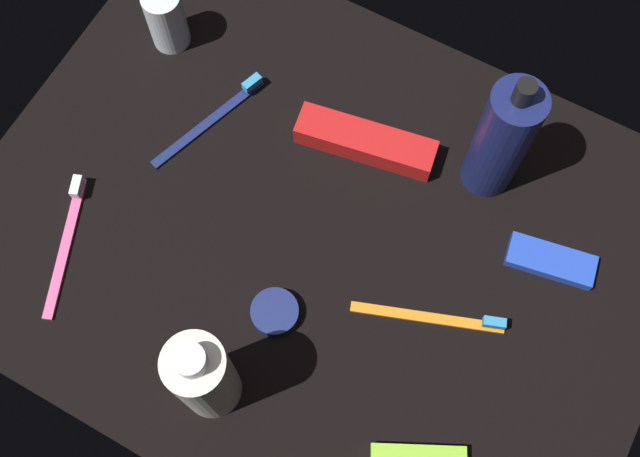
% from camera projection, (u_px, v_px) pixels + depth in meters
% --- Properties ---
extents(ground_plane, '(0.84, 0.64, 0.01)m').
position_uv_depth(ground_plane, '(320.00, 239.00, 0.96)').
color(ground_plane, black).
extents(lotion_bottle, '(0.06, 0.06, 0.21)m').
position_uv_depth(lotion_bottle, '(502.00, 140.00, 0.89)').
color(lotion_bottle, navy).
rests_on(lotion_bottle, ground_plane).
extents(bodywash_bottle, '(0.06, 0.06, 0.18)m').
position_uv_depth(bodywash_bottle, '(203.00, 377.00, 0.81)').
color(bodywash_bottle, silver).
rests_on(bodywash_bottle, ground_plane).
extents(deodorant_stick, '(0.05, 0.05, 0.09)m').
position_uv_depth(deodorant_stick, '(166.00, 19.00, 1.01)').
color(deodorant_stick, silver).
rests_on(deodorant_stick, ground_plane).
extents(toothbrush_navy, '(0.07, 0.17, 0.02)m').
position_uv_depth(toothbrush_navy, '(215.00, 116.00, 1.00)').
color(toothbrush_navy, navy).
rests_on(toothbrush_navy, ground_plane).
extents(toothbrush_orange, '(0.17, 0.07, 0.02)m').
position_uv_depth(toothbrush_orange, '(437.00, 318.00, 0.91)').
color(toothbrush_orange, orange).
rests_on(toothbrush_orange, ground_plane).
extents(toothbrush_pink, '(0.08, 0.17, 0.02)m').
position_uv_depth(toothbrush_pink, '(67.00, 237.00, 0.95)').
color(toothbrush_pink, '#E55999').
rests_on(toothbrush_pink, ground_plane).
extents(toothpaste_box_red, '(0.18, 0.07, 0.03)m').
position_uv_depth(toothpaste_box_red, '(365.00, 142.00, 0.98)').
color(toothpaste_box_red, red).
rests_on(toothpaste_box_red, ground_plane).
extents(snack_bar_blue, '(0.11, 0.06, 0.01)m').
position_uv_depth(snack_bar_blue, '(551.00, 261.00, 0.94)').
color(snack_bar_blue, blue).
rests_on(snack_bar_blue, ground_plane).
extents(cream_tin_left, '(0.06, 0.06, 0.02)m').
position_uv_depth(cream_tin_left, '(273.00, 312.00, 0.91)').
color(cream_tin_left, navy).
rests_on(cream_tin_left, ground_plane).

